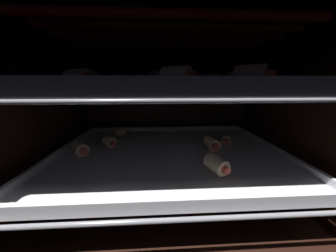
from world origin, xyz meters
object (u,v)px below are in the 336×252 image
baking_tray_lower (169,153)px  pig_in_blanket_lower_4 (120,133)px  pig_in_blanket_upper_0 (247,79)px  pig_in_blanket_upper_2 (211,79)px  oven_rack_upper (170,92)px  pig_in_blanket_upper_5 (78,78)px  oven_rack_lower (169,156)px  pig_in_blanket_upper_3 (158,78)px  heating_element (170,33)px  pig_in_blanket_lower_1 (216,164)px  pig_in_blanket_upper_1 (177,77)px  pig_in_blanket_upper_6 (89,78)px  pig_in_blanket_lower_0 (80,148)px  pig_in_blanket_lower_3 (226,139)px  pig_in_blanket_lower_2 (109,142)px  pig_in_blanket_upper_4 (249,76)px  pig_in_blanket_lower_5 (212,144)px  baking_tray_upper (170,87)px

baking_tray_lower → pig_in_blanket_lower_4: pig_in_blanket_lower_4 is taller
pig_in_blanket_upper_0 → pig_in_blanket_upper_2: same height
oven_rack_upper → pig_in_blanket_upper_5: pig_in_blanket_upper_5 is taller
oven_rack_lower → pig_in_blanket_upper_3: size_ratio=9.35×
pig_in_blanket_upper_2 → pig_in_blanket_upper_3: size_ratio=0.88×
pig_in_blanket_lower_4 → pig_in_blanket_upper_3: bearing=-39.7°
oven_rack_lower → pig_in_blanket_upper_2: size_ratio=10.67×
heating_element → pig_in_blanket_lower_1: size_ratio=8.12×
pig_in_blanket_lower_1 → oven_rack_upper: bearing=132.6°
baking_tray_lower → pig_in_blanket_upper_5: pig_in_blanket_upper_5 is taller
oven_rack_lower → pig_in_blanket_upper_1: size_ratio=10.73×
heating_element → pig_in_blanket_upper_6: heating_element is taller
oven_rack_upper → pig_in_blanket_upper_5: bearing=-145.4°
pig_in_blanket_lower_0 → pig_in_blanket_upper_6: 16.26cm
pig_in_blanket_lower_0 → pig_in_blanket_lower_3: size_ratio=0.94×
pig_in_blanket_lower_4 → pig_in_blanket_upper_5: (0.40, -21.59, 15.41)cm
heating_element → pig_in_blanket_upper_1: heating_element is taller
oven_rack_lower → pig_in_blanket_lower_0: pig_in_blanket_lower_0 is taller
pig_in_blanket_upper_5 → pig_in_blanket_upper_6: 13.89cm
oven_rack_upper → pig_in_blanket_upper_6: 18.70cm
pig_in_blanket_lower_2 → pig_in_blanket_upper_1: 27.86cm
pig_in_blanket_upper_0 → baking_tray_lower: bearing=-172.7°
oven_rack_lower → pig_in_blanket_upper_3: bearing=141.2°
oven_rack_lower → pig_in_blanket_upper_3: (-2.40, 1.93, 18.16)cm
pig_in_blanket_upper_6 → pig_in_blanket_lower_3: bearing=1.5°
pig_in_blanket_lower_0 → pig_in_blanket_upper_6: (2.56, 3.56, 15.66)cm
oven_rack_upper → pig_in_blanket_upper_0: 18.43cm
pig_in_blanket_upper_0 → pig_in_blanket_lower_1: bearing=-131.6°
pig_in_blanket_upper_4 → pig_in_blanket_upper_5: (-24.52, 2.16, -0.25)cm
oven_rack_lower → pig_in_blanket_upper_1: 22.21cm
pig_in_blanket_upper_2 → pig_in_blanket_upper_4: size_ratio=0.94×
heating_element → oven_rack_lower: 26.43cm
pig_in_blanket_upper_3 → heating_element: bearing=-38.8°
pig_in_blanket_lower_3 → pig_in_blanket_lower_4: 30.98cm
pig_in_blanket_lower_5 → pig_in_blanket_upper_5: size_ratio=0.96×
baking_tray_lower → pig_in_blanket_lower_0: pig_in_blanket_lower_0 is taller
heating_element → oven_rack_upper: size_ratio=0.84×
pig_in_blanket_lower_1 → pig_in_blanket_upper_1: pig_in_blanket_upper_1 is taller
heating_element → pig_in_blanket_lower_2: heating_element is taller
pig_in_blanket_lower_0 → oven_rack_lower: bearing=-0.1°
baking_tray_upper → pig_in_blanket_upper_6: (-18.11, 3.58, 2.06)cm
baking_tray_upper → pig_in_blanket_upper_6: pig_in_blanket_upper_6 is taller
pig_in_blanket_lower_2 → pig_in_blanket_lower_1: bearing=-28.9°
baking_tray_lower → pig_in_blanket_lower_2: 15.97cm
pig_in_blanket_lower_3 → pig_in_blanket_upper_5: bearing=-154.5°
pig_in_blanket_lower_4 → pig_in_blanket_lower_5: 27.16cm
pig_in_blanket_lower_1 → pig_in_blanket_upper_2: pig_in_blanket_upper_2 is taller
pig_in_blanket_lower_3 → pig_in_blanket_upper_4: bearing=-107.5°
pig_in_blanket_upper_6 → pig_in_blanket_upper_1: bearing=-42.6°
pig_in_blanket_lower_2 → pig_in_blanket_upper_3: (12.95, -2.17, 15.70)cm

